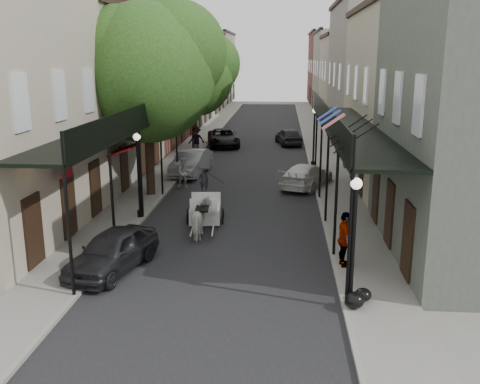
% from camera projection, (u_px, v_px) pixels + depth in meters
% --- Properties ---
extents(ground, '(140.00, 140.00, 0.00)m').
position_uv_depth(ground, '(216.00, 276.00, 17.53)').
color(ground, gray).
rests_on(ground, ground).
extents(road, '(8.00, 90.00, 0.01)m').
position_uv_depth(road, '(252.00, 161.00, 36.85)').
color(road, black).
rests_on(road, ground).
extents(sidewalk_left, '(2.20, 90.00, 0.12)m').
position_uv_depth(sidewalk_left, '(180.00, 159.00, 37.22)').
color(sidewalk_left, gray).
rests_on(sidewalk_left, ground).
extents(sidewalk_right, '(2.20, 90.00, 0.12)m').
position_uv_depth(sidewalk_right, '(325.00, 161.00, 36.45)').
color(sidewalk_right, gray).
rests_on(sidewalk_right, ground).
extents(building_row_left, '(5.00, 80.00, 10.50)m').
position_uv_depth(building_row_left, '(159.00, 77.00, 45.88)').
color(building_row_left, '#AEA08B').
rests_on(building_row_left, ground).
extents(building_row_right, '(5.00, 80.00, 10.50)m').
position_uv_depth(building_row_right, '(362.00, 78.00, 44.56)').
color(building_row_right, gray).
rests_on(building_row_right, ground).
extents(gallery_left, '(2.20, 18.05, 4.88)m').
position_uv_depth(gallery_left, '(127.00, 125.00, 23.64)').
color(gallery_left, black).
rests_on(gallery_left, sidewalk_left).
extents(gallery_right, '(2.20, 18.05, 4.88)m').
position_uv_depth(gallery_right, '(346.00, 127.00, 22.91)').
color(gallery_right, black).
rests_on(gallery_right, sidewalk_right).
extents(tree_near, '(7.31, 6.80, 9.63)m').
position_uv_depth(tree_near, '(155.00, 67.00, 26.09)').
color(tree_near, '#382619').
rests_on(tree_near, sidewalk_left).
extents(tree_far, '(6.45, 6.00, 8.61)m').
position_uv_depth(tree_far, '(198.00, 72.00, 39.78)').
color(tree_far, '#382619').
rests_on(tree_far, sidewalk_left).
extents(lamppost_right_near, '(0.32, 0.32, 3.71)m').
position_uv_depth(lamppost_right_near, '(353.00, 241.00, 14.78)').
color(lamppost_right_near, black).
rests_on(lamppost_right_near, sidewalk_right).
extents(lamppost_left, '(0.32, 0.32, 3.71)m').
position_uv_depth(lamppost_left, '(139.00, 174.00, 23.14)').
color(lamppost_left, black).
rests_on(lamppost_left, sidewalk_left).
extents(lamppost_right_far, '(0.32, 0.32, 3.71)m').
position_uv_depth(lamppost_right_far, '(314.00, 136.00, 34.10)').
color(lamppost_right_far, black).
rests_on(lamppost_right_far, sidewalk_right).
extents(horse, '(0.97, 1.86, 1.52)m').
position_uv_depth(horse, '(202.00, 219.00, 21.11)').
color(horse, silver).
rests_on(horse, ground).
extents(carriage, '(1.69, 2.34, 2.54)m').
position_uv_depth(carriage, '(206.00, 198.00, 23.35)').
color(carriage, black).
rests_on(carriage, ground).
extents(pedestrian_walking, '(0.97, 0.84, 1.69)m').
position_uv_depth(pedestrian_walking, '(184.00, 173.00, 29.05)').
color(pedestrian_walking, beige).
rests_on(pedestrian_walking, ground).
extents(pedestrian_sidewalk_left, '(1.43, 1.20, 1.91)m').
position_uv_depth(pedestrian_sidewalk_left, '(196.00, 140.00, 39.14)').
color(pedestrian_sidewalk_left, gray).
rests_on(pedestrian_sidewalk_left, sidewalk_left).
extents(pedestrian_sidewalk_right, '(0.60, 1.16, 1.90)m').
position_uv_depth(pedestrian_sidewalk_right, '(345.00, 239.00, 17.82)').
color(pedestrian_sidewalk_right, gray).
rests_on(pedestrian_sidewalk_right, sidewalk_right).
extents(car_left_near, '(2.63, 4.41, 1.41)m').
position_uv_depth(car_left_near, '(112.00, 251.00, 17.79)').
color(car_left_near, black).
rests_on(car_left_near, ground).
extents(car_left_mid, '(2.10, 4.73, 1.51)m').
position_uv_depth(car_left_mid, '(191.00, 163.00, 32.32)').
color(car_left_mid, gray).
rests_on(car_left_mid, ground).
extents(car_left_far, '(3.21, 5.33, 1.38)m').
position_uv_depth(car_left_far, '(223.00, 138.00, 42.60)').
color(car_left_far, black).
rests_on(car_left_far, ground).
extents(car_right_near, '(3.45, 4.82, 1.30)m').
position_uv_depth(car_right_near, '(307.00, 176.00, 29.28)').
color(car_right_near, silver).
rests_on(car_right_near, ground).
extents(car_right_far, '(2.45, 4.38, 1.41)m').
position_uv_depth(car_right_far, '(289.00, 136.00, 43.33)').
color(car_right_far, black).
rests_on(car_right_far, ground).
extents(trash_bags, '(0.82, 0.97, 0.47)m').
position_uv_depth(trash_bags, '(358.00, 298.00, 15.16)').
color(trash_bags, black).
rests_on(trash_bags, sidewalk_right).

